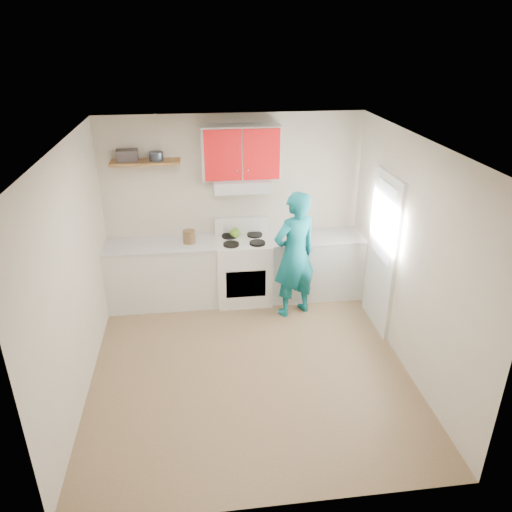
{
  "coord_description": "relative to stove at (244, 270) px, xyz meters",
  "views": [
    {
      "loc": [
        -0.51,
        -4.67,
        3.59
      ],
      "look_at": [
        0.15,
        0.55,
        1.15
      ],
      "focal_mm": 34.37,
      "sensor_mm": 36.0,
      "label": 1
    }
  ],
  "objects": [
    {
      "name": "silicone_mat",
      "position": [
        1.3,
        -0.01,
        0.44
      ],
      "size": [
        0.35,
        0.31,
        0.01
      ],
      "primitive_type": "cube",
      "rotation": [
        0.0,
        0.0,
        -0.24
      ],
      "color": "red",
      "rests_on": "counter_right"
    },
    {
      "name": "left_wall",
      "position": [
        -1.9,
        -1.57,
        0.84
      ],
      "size": [
        0.04,
        3.8,
        2.6
      ],
      "primitive_type": "cube",
      "color": "beige",
      "rests_on": "floor"
    },
    {
      "name": "front_wall",
      "position": [
        -0.1,
        -3.47,
        0.84
      ],
      "size": [
        3.6,
        0.04,
        2.6
      ],
      "primitive_type": "cube",
      "color": "beige",
      "rests_on": "floor"
    },
    {
      "name": "crock",
      "position": [
        -0.74,
        0.01,
        0.54
      ],
      "size": [
        0.19,
        0.19,
        0.2
      ],
      "primitive_type": "cylinder",
      "rotation": [
        0.0,
        0.0,
        -0.15
      ],
      "color": "brown",
      "rests_on": "counter_left"
    },
    {
      "name": "floor",
      "position": [
        -0.1,
        -1.57,
        -0.46
      ],
      "size": [
        3.8,
        3.8,
        0.0
      ],
      "primitive_type": "plane",
      "color": "brown",
      "rests_on": "ground"
    },
    {
      "name": "ceiling",
      "position": [
        -0.1,
        -1.57,
        2.14
      ],
      "size": [
        3.6,
        3.8,
        0.04
      ],
      "primitive_type": "cube",
      "color": "white",
      "rests_on": "floor"
    },
    {
      "name": "shelf",
      "position": [
        -1.25,
        0.18,
        1.56
      ],
      "size": [
        0.9,
        0.3,
        0.04
      ],
      "primitive_type": "cube",
      "color": "brown",
      "rests_on": "back_wall"
    },
    {
      "name": "door_glass",
      "position": [
        1.65,
        -0.88,
        0.99
      ],
      "size": [
        0.01,
        0.55,
        0.95
      ],
      "primitive_type": "cube",
      "color": "white",
      "rests_on": "door"
    },
    {
      "name": "cutting_board",
      "position": [
        0.91,
        0.0,
        0.45
      ],
      "size": [
        0.34,
        0.27,
        0.02
      ],
      "primitive_type": "cube",
      "rotation": [
        0.0,
        0.0,
        -0.2
      ],
      "color": "olive",
      "rests_on": "counter_right"
    },
    {
      "name": "counter_right",
      "position": [
        1.04,
        0.02,
        -0.01
      ],
      "size": [
        1.32,
        0.6,
        0.9
      ],
      "primitive_type": "cube",
      "color": "silver",
      "rests_on": "floor"
    },
    {
      "name": "stove",
      "position": [
        0.0,
        0.0,
        0.0
      ],
      "size": [
        0.76,
        0.65,
        0.92
      ],
      "primitive_type": "cube",
      "color": "white",
      "rests_on": "floor"
    },
    {
      "name": "person",
      "position": [
        0.63,
        -0.48,
        0.42
      ],
      "size": [
        0.75,
        0.63,
        1.75
      ],
      "primitive_type": "imported",
      "rotation": [
        0.0,
        0.0,
        3.53
      ],
      "color": "#0C636C",
      "rests_on": "floor"
    },
    {
      "name": "books",
      "position": [
        -1.48,
        0.2,
        1.65
      ],
      "size": [
        0.29,
        0.22,
        0.14
      ],
      "primitive_type": "cube",
      "rotation": [
        0.0,
        0.0,
        0.07
      ],
      "color": "#3D3638",
      "rests_on": "shelf"
    },
    {
      "name": "kettle",
      "position": [
        -0.1,
        0.13,
        0.53
      ],
      "size": [
        0.18,
        0.18,
        0.14
      ],
      "primitive_type": "ellipsoid",
      "rotation": [
        0.0,
        0.0,
        -0.12
      ],
      "color": "#5C8D27",
      "rests_on": "stove"
    },
    {
      "name": "upper_cabinets",
      "position": [
        0.0,
        0.16,
        1.66
      ],
      "size": [
        1.02,
        0.33,
        0.7
      ],
      "primitive_type": "cube",
      "color": "#B91012",
      "rests_on": "back_wall"
    },
    {
      "name": "range_hood",
      "position": [
        0.0,
        0.1,
        1.24
      ],
      "size": [
        0.76,
        0.44,
        0.15
      ],
      "primitive_type": "cube",
      "color": "silver",
      "rests_on": "back_wall"
    },
    {
      "name": "tin",
      "position": [
        -1.11,
        0.18,
        1.63
      ],
      "size": [
        0.21,
        0.21,
        0.11
      ],
      "primitive_type": "cylinder",
      "rotation": [
        0.0,
        0.0,
        0.19
      ],
      "color": "#333D4C",
      "rests_on": "shelf"
    },
    {
      "name": "counter_left",
      "position": [
        -1.14,
        0.02,
        -0.01
      ],
      "size": [
        1.52,
        0.6,
        0.9
      ],
      "primitive_type": "cube",
      "color": "silver",
      "rests_on": "floor"
    },
    {
      "name": "right_wall",
      "position": [
        1.7,
        -1.57,
        0.84
      ],
      "size": [
        0.04,
        3.8,
        2.6
      ],
      "primitive_type": "cube",
      "color": "beige",
      "rests_on": "floor"
    },
    {
      "name": "door",
      "position": [
        1.68,
        -0.88,
        0.56
      ],
      "size": [
        0.05,
        0.85,
        2.05
      ],
      "primitive_type": "cube",
      "color": "white",
      "rests_on": "floor"
    },
    {
      "name": "back_wall",
      "position": [
        -0.1,
        0.32,
        0.84
      ],
      "size": [
        3.6,
        0.04,
        2.6
      ],
      "primitive_type": "cube",
      "color": "beige",
      "rests_on": "floor"
    }
  ]
}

